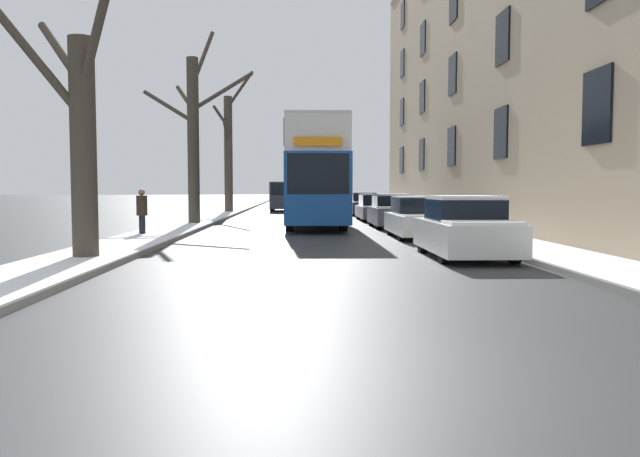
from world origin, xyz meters
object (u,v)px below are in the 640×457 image
(bare_tree_left_1, at_px, (194,133))
(parked_car_3, at_px, (376,208))
(bare_tree_left_0, at_px, (79,133))
(bare_tree_left_2, at_px, (229,151))
(pedestrian_left_sidewalk, at_px, (142,211))
(parked_car_1, at_px, (418,219))
(parked_car_4, at_px, (363,205))
(parked_car_2, at_px, (393,212))
(double_decker_bus, at_px, (314,169))
(parked_car_0, at_px, (465,229))
(oncoming_van, at_px, (284,195))

(bare_tree_left_1, bearing_deg, parked_car_3, 27.25)
(bare_tree_left_0, xyz_separation_m, parked_car_3, (8.91, 18.30, -2.27))
(bare_tree_left_2, relative_size, pedestrian_left_sidewalk, 5.52)
(bare_tree_left_0, relative_size, parked_car_1, 1.47)
(parked_car_4, height_order, pedestrian_left_sidewalk, pedestrian_left_sidewalk)
(parked_car_2, height_order, pedestrian_left_sidewalk, pedestrian_left_sidewalk)
(bare_tree_left_0, distance_m, parked_car_3, 20.48)
(double_decker_bus, relative_size, parked_car_2, 2.82)
(parked_car_0, height_order, parked_car_2, parked_car_0)
(parked_car_0, bearing_deg, bare_tree_left_1, 123.61)
(parked_car_3, distance_m, oncoming_van, 14.76)
(bare_tree_left_0, bearing_deg, parked_car_2, 54.33)
(oncoming_van, relative_size, pedestrian_left_sidewalk, 3.04)
(bare_tree_left_1, bearing_deg, bare_tree_left_2, 89.95)
(bare_tree_left_1, height_order, parked_car_0, bare_tree_left_1)
(bare_tree_left_1, relative_size, parked_car_4, 2.08)
(parked_car_2, distance_m, parked_car_4, 12.30)
(parked_car_0, relative_size, parked_car_1, 0.96)
(parked_car_4, distance_m, oncoming_van, 9.04)
(parked_car_0, xyz_separation_m, pedestrian_left_sidewalk, (-9.32, 6.26, 0.21))
(parked_car_2, relative_size, parked_car_4, 0.92)
(bare_tree_left_1, xyz_separation_m, parked_car_1, (8.68, -6.98, -3.46))
(parked_car_0, bearing_deg, parked_car_3, 90.00)
(bare_tree_left_1, xyz_separation_m, oncoming_van, (3.56, 18.31, -2.94))
(double_decker_bus, bearing_deg, parked_car_2, -20.69)
(bare_tree_left_2, xyz_separation_m, parked_car_4, (8.66, -2.69, -3.48))
(bare_tree_left_1, distance_m, parked_car_0, 16.04)
(bare_tree_left_1, distance_m, parked_car_1, 11.66)
(bare_tree_left_0, height_order, bare_tree_left_2, bare_tree_left_2)
(parked_car_4, relative_size, oncoming_van, 0.85)
(parked_car_4, xyz_separation_m, pedestrian_left_sidewalk, (-9.32, -17.67, 0.24))
(double_decker_bus, relative_size, pedestrian_left_sidewalk, 6.71)
(bare_tree_left_2, height_order, parked_car_3, bare_tree_left_2)
(parked_car_0, relative_size, parked_car_4, 0.93)
(parked_car_1, relative_size, parked_car_4, 0.96)
(double_decker_bus, relative_size, parked_car_4, 2.59)
(double_decker_bus, bearing_deg, parked_car_1, -63.91)
(bare_tree_left_2, xyz_separation_m, parked_car_2, (8.66, -14.99, -3.47))
(parked_car_1, bearing_deg, parked_car_4, 90.00)
(bare_tree_left_0, xyz_separation_m, parked_car_2, (8.91, 12.42, -2.24))
(parked_car_2, relative_size, oncoming_van, 0.78)
(parked_car_1, distance_m, parked_car_3, 11.44)
(oncoming_van, height_order, pedestrian_left_sidewalk, oncoming_van)
(oncoming_van, bearing_deg, parked_car_0, -80.73)
(bare_tree_left_0, relative_size, parked_car_2, 1.54)
(bare_tree_left_2, bearing_deg, parked_car_0, -71.97)
(bare_tree_left_1, relative_size, oncoming_van, 1.78)
(double_decker_bus, bearing_deg, oncoming_van, 95.51)
(parked_car_4, bearing_deg, parked_car_2, -90.00)
(double_decker_bus, height_order, oncoming_van, double_decker_bus)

